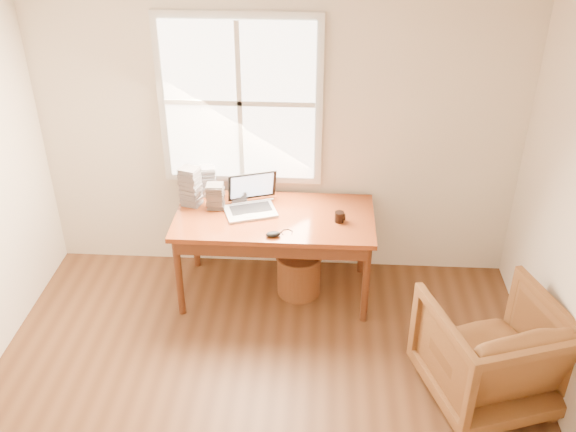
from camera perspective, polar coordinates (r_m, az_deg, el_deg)
name	(u,v)px	position (r m, az deg, el deg)	size (l,w,h in m)	color
room_shell	(245,279)	(3.47, -3.83, -5.63)	(4.04, 4.54, 2.64)	brown
desk	(275,218)	(5.16, -1.21, -0.16)	(1.60, 0.80, 0.04)	brown
armchair	(491,351)	(4.62, 17.63, -11.35)	(0.83, 0.85, 0.77)	brown
wicker_stool	(299,274)	(5.45, 0.97, -5.17)	(0.37, 0.37, 0.37)	brown
laptop	(250,198)	(5.13, -3.41, 1.63)	(0.37, 0.39, 0.28)	#B8BBC0
mouse	(273,234)	(4.87, -1.33, -1.63)	(0.12, 0.07, 0.04)	black
coffee_mug	(339,217)	(5.06, 4.59, -0.08)	(0.07, 0.07, 0.08)	black
cd_stack_a	(208,181)	(5.44, -7.17, 3.14)	(0.13, 0.12, 0.26)	silver
cd_stack_b	(215,197)	(5.24, -6.47, 1.73)	(0.13, 0.12, 0.21)	#242429
cd_stack_c	(190,186)	(5.29, -8.66, 2.64)	(0.15, 0.13, 0.33)	#9494A0
cd_stack_d	(239,191)	(5.35, -4.36, 2.23)	(0.13, 0.11, 0.16)	#B5B8C1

